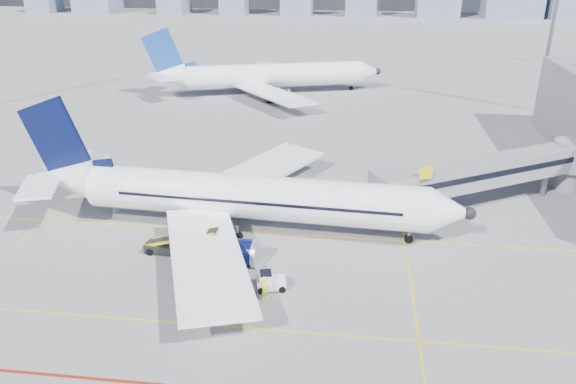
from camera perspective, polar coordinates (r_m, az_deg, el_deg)
name	(u,v)px	position (r m, az deg, el deg)	size (l,w,h in m)	color
ground	(231,279)	(44.92, -5.77, -8.77)	(420.00, 420.00, 0.00)	gray
apron_markings	(212,307)	(41.89, -7.73, -11.51)	(90.00, 35.12, 0.01)	#D6C20B
jet_bridge	(500,171)	(59.28, 20.71, 2.05)	(23.55, 15.78, 6.30)	gray
floodlight_mast_ne	(553,23)	(96.93, 25.33, 15.26)	(3.20, 0.61, 25.45)	slate
main_aircraft	(235,196)	(51.15, -5.37, -0.44)	(41.50, 36.14, 12.10)	white
second_aircraft	(265,76)	(101.34, -2.38, 11.71)	(41.09, 35.13, 12.26)	white
baggage_tug	(269,281)	(43.09, -1.89, -9.05)	(2.39, 1.76, 1.50)	white
cargo_dolly	(215,292)	(41.75, -7.41, -10.02)	(3.52, 2.51, 1.76)	black
belt_loader	(174,246)	(48.84, -11.54, -5.40)	(6.50, 2.02, 2.63)	black
ramp_worker	(265,289)	(41.76, -2.34, -9.79)	(0.72, 0.47, 1.97)	yellow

